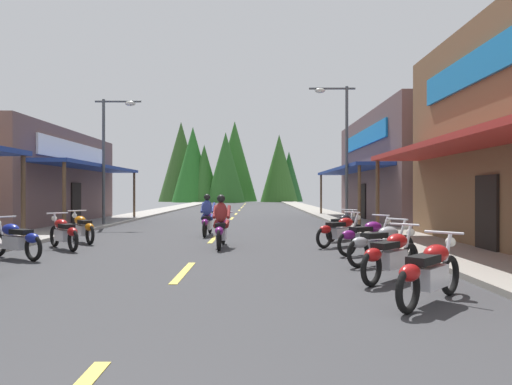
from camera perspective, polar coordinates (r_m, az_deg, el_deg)
The scene contains 20 objects.
ground at distance 28.45m, azimuth -2.74°, elevation -3.33°, with size 10.76×84.55×0.10m, color #38383A.
sidewalk_left at distance 29.50m, azimuth -15.49°, elevation -2.99°, with size 2.27×84.55×0.12m, color #9E9991.
sidewalk_right at distance 28.84m, azimuth 10.31°, elevation -3.06°, with size 2.27×84.55×0.12m, color gray.
centerline_dashes at distance 33.10m, azimuth -2.31°, elevation -2.74°, with size 0.16×61.76×0.01m.
storefront_left_far at distance 25.53m, azimuth -28.53°, elevation 1.67°, with size 8.21×11.54×4.70m.
storefront_right_far at distance 27.38m, azimuth 22.54°, elevation 2.92°, with size 10.28×13.21×6.01m.
streetlamp_left at distance 22.32m, azimuth -17.90°, elevation 6.05°, with size 2.19×0.30×6.05m.
streetlamp_right at distance 21.49m, azimuth 10.99°, elevation 7.15°, with size 2.19×0.30×6.64m.
motorcycle_parked_right_0 at distance 7.10m, azimuth 21.70°, elevation -9.37°, with size 1.55×1.61×1.04m.
motorcycle_parked_right_1 at distance 8.68m, azimuth 17.24°, elevation -7.62°, with size 1.56×1.60×1.04m.
motorcycle_parked_right_2 at distance 10.46m, azimuth 16.06°, elevation -6.30°, with size 1.87×1.22×1.04m.
motorcycle_parked_right_3 at distance 12.09m, azimuth 14.34°, elevation -5.43°, with size 1.86×1.23×1.04m.
motorcycle_parked_right_4 at distance 13.65m, azimuth 11.09°, elevation -4.80°, with size 1.75×1.39×1.04m.
motorcycle_parked_right_5 at distance 15.43m, azimuth 11.25°, elevation -4.23°, with size 1.43×1.72×1.04m.
motorcycle_parked_left_2 at distance 12.45m, azimuth -28.21°, elevation -5.29°, with size 1.88×1.20×1.04m.
motorcycle_parked_left_3 at distance 13.89m, azimuth -23.22°, elevation -4.72°, with size 1.52×1.65×1.04m.
motorcycle_parked_left_4 at distance 15.48m, azimuth -21.17°, elevation -4.22°, with size 1.43×1.72×1.04m.
rider_cruising_lead at distance 13.17m, azimuth -4.24°, elevation -4.25°, with size 0.60×2.14×1.57m.
rider_cruising_trailing at distance 16.76m, azimuth -6.02°, elevation -3.31°, with size 0.60×2.14×1.57m.
treeline_backdrop at distance 72.75m, azimuth -4.19°, elevation 3.54°, with size 24.14×13.85×13.64m.
Camera 1 is at (1.48, -1.08, 1.66)m, focal length 31.12 mm.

